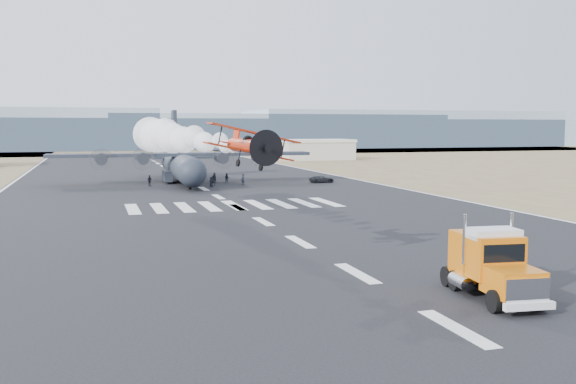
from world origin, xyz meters
name	(u,v)px	position (x,y,z in m)	size (l,w,h in m)	color
ground	(457,328)	(0.00, 0.00, 0.00)	(500.00, 500.00, 0.00)	black
scrub_far	(136,151)	(0.00, 230.00, 0.00)	(500.00, 80.00, 0.00)	brown
runway_markings	(218,197)	(0.00, 60.00, 0.01)	(60.00, 260.00, 0.01)	silver
ridge_seg_d	(131,134)	(0.00, 260.00, 6.50)	(150.00, 50.00, 13.00)	#8698AA
ridge_seg_e	(275,131)	(65.00, 260.00, 7.50)	(150.00, 50.00, 15.00)	#8698AA
ridge_seg_f	(403,129)	(130.00, 260.00, 8.50)	(150.00, 50.00, 17.00)	#8698AA
ridge_seg_g	(515,133)	(195.00, 260.00, 6.50)	(150.00, 50.00, 13.00)	#8698AA
hangar_right	(316,149)	(46.00, 150.00, 3.01)	(20.50, 12.50, 5.90)	#AEA99A
semi_truck	(491,264)	(4.80, 4.32, 1.93)	(3.68, 8.88, 3.92)	black
aerobatic_biplane	(250,145)	(-6.22, 15.83, 8.31)	(6.49, 5.90, 3.12)	#AA220B
smoke_trail	(165,136)	(-8.72, 44.57, 8.57)	(5.27, 35.23, 4.12)	white
transport_aircraft	(181,163)	(-1.76, 84.47, 3.25)	(43.64, 35.95, 12.62)	black
support_vehicle	(322,179)	(21.20, 76.93, 0.59)	(1.95, 4.22, 1.17)	black
crew_a	(243,179)	(7.27, 76.58, 0.90)	(0.66, 0.54, 1.81)	black
crew_b	(213,180)	(2.47, 77.26, 0.80)	(0.78, 0.48, 1.61)	black
crew_c	(197,180)	(-0.17, 77.55, 0.88)	(1.13, 0.53, 1.75)	black
crew_d	(149,181)	(-7.64, 78.69, 0.91)	(1.06, 0.54, 1.81)	black
crew_e	(211,182)	(1.64, 74.43, 0.82)	(0.80, 0.49, 1.64)	black
crew_f	(187,182)	(-2.07, 75.58, 0.80)	(1.48, 0.48, 1.59)	black
crew_g	(214,178)	(3.40, 81.43, 0.89)	(0.65, 0.53, 1.78)	black
crew_h	(227,178)	(5.36, 80.28, 0.86)	(0.83, 0.51, 1.72)	black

